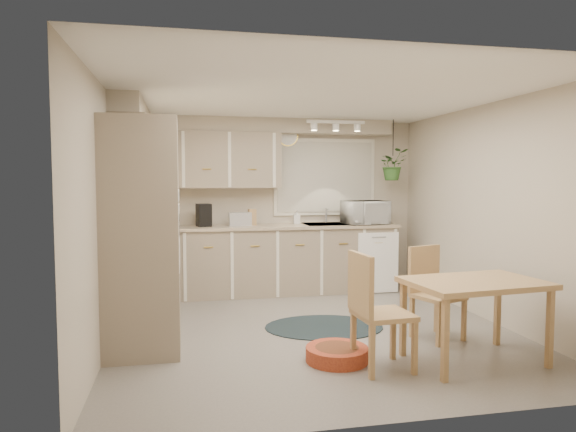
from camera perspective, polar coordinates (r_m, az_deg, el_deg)
The scene contains 35 objects.
floor at distance 5.47m, azimuth 2.81°, elevation -12.51°, with size 4.20×4.20×0.00m, color slate.
ceiling at distance 5.31m, azimuth 2.90°, elevation 13.15°, with size 4.20×4.20×0.00m, color white.
wall_back at distance 7.31m, azimuth -1.24°, elevation 1.22°, with size 4.00×0.04×2.40m, color #B6AA96.
wall_front at distance 3.27m, azimuth 12.03°, elevation -2.32°, with size 4.00×0.04×2.40m, color #B6AA96.
wall_left at distance 5.14m, azimuth -19.28°, elevation -0.18°, with size 0.04×4.20×2.40m, color #B6AA96.
wall_right at distance 6.07m, azimuth 21.46°, elevation 0.37°, with size 0.04×4.20×2.40m, color #B6AA96.
base_cab_left at distance 6.07m, azimuth -15.17°, elevation -6.62°, with size 0.60×1.85×0.90m, color gray.
base_cab_back at distance 7.06m, azimuth -2.40°, elevation -5.00°, with size 3.60×0.60×0.90m, color gray.
counter_left at distance 6.00m, azimuth -15.16°, elevation -2.21°, with size 0.64×1.89×0.04m, color tan.
counter_back at distance 6.99m, azimuth -2.40°, elevation -1.21°, with size 3.64×0.64×0.04m, color tan.
oven_stack at distance 4.75m, azimuth -15.95°, elevation -2.26°, with size 0.65×0.65×2.10m, color gray.
wall_oven_face at distance 4.73m, azimuth -12.09°, elevation -2.21°, with size 0.02×0.56×0.58m, color white.
upper_cab_left at distance 6.11m, azimuth -16.51°, elevation 6.37°, with size 0.35×2.00×0.75m, color gray.
upper_cab_back at distance 7.02m, azimuth -9.09°, elevation 6.16°, with size 2.00×0.35×0.75m, color gray.
soffit_left at distance 6.15m, azimuth -16.84°, elevation 10.79°, with size 0.30×2.00×0.20m, color #B6AA96.
soffit_back at distance 7.16m, azimuth -2.64°, elevation 9.98°, with size 3.60×0.30×0.20m, color #B6AA96.
cooktop at distance 5.43m, azimuth -15.44°, elevation -2.59°, with size 0.52×0.58×0.02m, color white.
range_hood at distance 5.40m, azimuth -15.74°, elevation 2.21°, with size 0.40×0.60×0.14m, color white.
window_blinds at distance 7.43m, azimuth 4.13°, elevation 4.34°, with size 1.40×0.02×1.00m, color beige.
window_frame at distance 7.44m, azimuth 4.11°, elevation 4.34°, with size 1.50×0.02×1.10m, color silver.
sink at distance 7.20m, azimuth 4.68°, elevation -1.23°, with size 0.70×0.48×0.10m, color #AFB1B7.
dishwasher_front at distance 7.16m, azimuth 9.99°, elevation -5.14°, with size 0.58×0.01×0.83m, color white.
track_light_bar at distance 6.97m, azimuth 5.34°, elevation 10.37°, with size 0.80×0.04×0.04m, color white.
wall_clock at distance 7.33m, azimuth -0.04°, elevation 8.90°, with size 0.30×0.30×0.03m, color gold.
dining_table at distance 4.75m, azimuth 19.97°, elevation -10.91°, with size 1.12×0.75×0.71m, color tan.
chair_left at distance 4.34m, azimuth 10.56°, elevation -10.33°, with size 0.45×0.45×0.97m, color tan.
chair_back at distance 5.26m, azimuth 16.35°, elevation -8.28°, with size 0.42×0.42×0.90m, color tan.
braided_rug at distance 5.56m, azimuth 4.01°, elevation -12.19°, with size 1.25×0.94×0.01m, color black.
pet_bed at distance 4.58m, azimuth 5.46°, elevation -15.03°, with size 0.54×0.54×0.12m, color #B54924.
microwave at distance 7.24m, azimuth 8.58°, elevation 0.67°, with size 0.59×0.33×0.40m, color white.
soap_bottle at distance 7.23m, azimuth 0.96°, elevation -0.52°, with size 0.09×0.19×0.09m, color white.
hanging_plant at distance 7.37m, azimuth 11.56°, elevation 5.23°, with size 0.40×0.44×0.34m, color #305D25.
coffee_maker at distance 6.90m, azimuth -9.35°, elevation 0.10°, with size 0.17×0.21×0.30m, color black.
toaster at distance 6.96m, azimuth -5.34°, elevation -0.33°, with size 0.30×0.17×0.18m, color #AFB1B7.
knife_block at distance 7.01m, azimuth -4.01°, elevation -0.13°, with size 0.10×0.10×0.22m, color tan.
Camera 1 is at (-1.31, -5.08, 1.56)m, focal length 32.00 mm.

